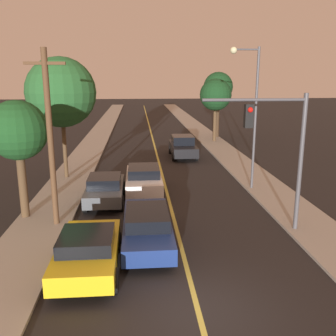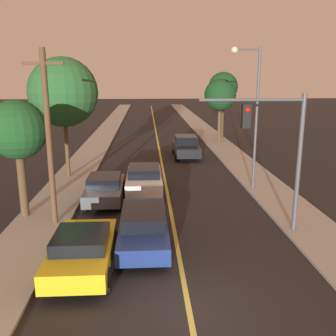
% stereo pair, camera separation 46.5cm
% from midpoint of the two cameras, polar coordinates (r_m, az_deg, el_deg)
% --- Properties ---
extents(ground_plane, '(200.00, 200.00, 0.00)m').
position_cam_midpoint_polar(ground_plane, '(10.94, 3.36, -21.14)').
color(ground_plane, black).
extents(road_surface, '(9.00, 80.00, 0.01)m').
position_cam_midpoint_polar(road_surface, '(45.32, -3.02, 5.85)').
color(road_surface, black).
rests_on(road_surface, ground).
extents(sidewalk_left, '(2.50, 80.00, 0.12)m').
position_cam_midpoint_polar(sidewalk_left, '(45.51, -10.31, 5.75)').
color(sidewalk_left, '#9E998E').
rests_on(sidewalk_left, ground).
extents(sidewalk_right, '(2.50, 80.00, 0.12)m').
position_cam_midpoint_polar(sidewalk_right, '(45.85, 4.22, 5.99)').
color(sidewalk_right, '#9E998E').
rests_on(sidewalk_right, ground).
extents(car_near_lane_front, '(1.91, 5.16, 1.42)m').
position_cam_midpoint_polar(car_near_lane_front, '(14.37, -4.12, -8.74)').
color(car_near_lane_front, navy).
rests_on(car_near_lane_front, ground).
extents(car_near_lane_second, '(2.02, 4.64, 1.50)m').
position_cam_midpoint_polar(car_near_lane_second, '(20.61, -4.36, -1.63)').
color(car_near_lane_second, white).
rests_on(car_near_lane_second, ground).
extents(car_outer_lane_front, '(2.03, 4.17, 1.41)m').
position_cam_midpoint_polar(car_outer_lane_front, '(12.74, -13.15, -12.16)').
color(car_outer_lane_front, gold).
rests_on(car_outer_lane_front, ground).
extents(car_outer_lane_second, '(1.91, 4.17, 1.45)m').
position_cam_midpoint_polar(car_outer_lane_second, '(19.16, -10.25, -3.12)').
color(car_outer_lane_second, '#474C51').
rests_on(car_outer_lane_second, ground).
extents(car_far_oncoming, '(2.00, 4.58, 1.68)m').
position_cam_midpoint_polar(car_far_oncoming, '(29.78, 1.82, 3.31)').
color(car_far_oncoming, black).
rests_on(car_far_oncoming, ground).
extents(traffic_signal_mast, '(4.11, 0.42, 5.53)m').
position_cam_midpoint_polar(traffic_signal_mast, '(15.19, 15.69, 4.17)').
color(traffic_signal_mast, '#47474C').
rests_on(traffic_signal_mast, ground).
extents(streetlamp_right, '(1.60, 0.36, 7.65)m').
position_cam_midpoint_polar(streetlamp_right, '(20.81, 11.76, 9.92)').
color(streetlamp_right, '#47474C').
rests_on(streetlamp_right, ground).
extents(utility_pole_left, '(1.60, 0.24, 7.24)m').
position_cam_midpoint_polar(utility_pole_left, '(16.03, -18.32, 4.62)').
color(utility_pole_left, '#513823').
rests_on(utility_pole_left, ground).
extents(tree_left_near, '(2.58, 2.58, 5.20)m').
position_cam_midpoint_polar(tree_left_near, '(17.36, -22.65, 5.16)').
color(tree_left_near, '#4C3823').
rests_on(tree_left_near, ground).
extents(tree_left_far, '(4.17, 4.17, 7.30)m').
position_cam_midpoint_polar(tree_left_far, '(23.63, -16.54, 10.97)').
color(tree_left_far, '#4C3823').
rests_on(tree_left_far, ground).
extents(tree_right_near, '(2.96, 2.96, 6.59)m').
position_cam_midpoint_polar(tree_right_near, '(39.06, 7.31, 12.06)').
color(tree_right_near, '#3D2B1C').
rests_on(tree_right_near, ground).
extents(tree_right_far, '(3.01, 3.01, 5.94)m').
position_cam_midpoint_polar(tree_right_far, '(36.37, 6.89, 10.97)').
color(tree_right_far, '#4C3823').
rests_on(tree_right_far, ground).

